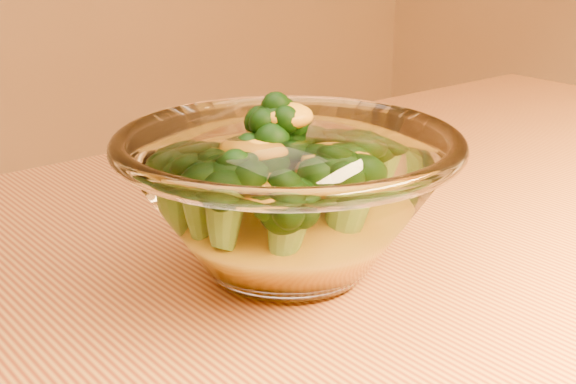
# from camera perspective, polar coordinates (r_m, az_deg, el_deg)

# --- Properties ---
(glass_bowl) EXTENTS (0.23, 0.23, 0.10)m
(glass_bowl) POSITION_cam_1_polar(r_m,az_deg,el_deg) (0.53, 0.00, -0.51)
(glass_bowl) COLOR white
(glass_bowl) RESTS_ON table
(cheese_sauce) EXTENTS (0.13, 0.13, 0.04)m
(cheese_sauce) POSITION_cam_1_polar(r_m,az_deg,el_deg) (0.53, 0.00, -2.66)
(cheese_sauce) COLOR orange
(cheese_sauce) RESTS_ON glass_bowl
(broccoli_heap) EXTENTS (0.15, 0.12, 0.08)m
(broccoli_heap) POSITION_cam_1_polar(r_m,az_deg,el_deg) (0.52, -0.68, 1.05)
(broccoli_heap) COLOR black
(broccoli_heap) RESTS_ON cheese_sauce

